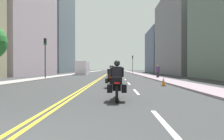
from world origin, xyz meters
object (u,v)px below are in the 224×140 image
motorcycle_7 (114,72)px  traffic_light_far (133,61)px  motorcycle_5 (114,72)px  motorcycle_4 (113,73)px  motorcycle_6 (114,72)px  parked_truck (83,69)px  motorcycle_0 (117,83)px  motorcycle_3 (114,74)px  traffic_cone_0 (163,81)px  traffic_light_near (45,51)px  motorcycle_1 (111,78)px  pedestrian_0 (158,71)px  motorcycle_2 (116,75)px

motorcycle_7 → traffic_light_far: 11.34m
motorcycle_5 → motorcycle_4: bearing=-88.9°
motorcycle_6 → motorcycle_7: bearing=90.1°
motorcycle_5 → parked_truck: parked_truck is taller
motorcycle_0 → motorcycle_3: 14.93m
traffic_cone_0 → parked_truck: (-10.67, 26.80, 0.93)m
motorcycle_0 → traffic_light_near: size_ratio=0.43×
motorcycle_4 → traffic_light_far: (5.09, 25.48, 2.76)m
motorcycle_1 → traffic_cone_0: size_ratio=3.16×
motorcycle_3 → pedestrian_0: pedestrian_0 is taller
motorcycle_0 → traffic_cone_0: (3.55, 6.49, -0.34)m
motorcycle_1 → traffic_light_far: (5.07, 40.09, 2.78)m
motorcycle_1 → traffic_cone_0: bearing=17.8°
motorcycle_1 → motorcycle_4: 14.60m
motorcycle_7 → parked_truck: bearing=-161.2°
motorcycle_3 → traffic_light_near: size_ratio=0.44×
motorcycle_2 → motorcycle_1: bearing=-93.4°
motorcycle_0 → motorcycle_5: (-0.43, 25.54, -0.03)m
motorcycle_4 → motorcycle_3: bearing=-92.1°
motorcycle_2 → traffic_light_far: size_ratio=0.46×
traffic_light_near → motorcycle_4: bearing=25.6°
motorcycle_7 → parked_truck: parked_truck is taller
motorcycle_4 → motorcycle_0: bearing=-92.1°
motorcycle_5 → traffic_cone_0: (3.97, -19.06, -0.31)m
traffic_light_near → pedestrian_0: (14.67, 2.54, -2.55)m
traffic_light_near → traffic_cone_0: bearing=-37.0°
pedestrian_0 → motorcycle_4: bearing=-145.0°
motorcycle_4 → parked_truck: (-6.73, 13.32, 0.61)m
traffic_light_near → traffic_light_far: bearing=65.3°
motorcycle_2 → motorcycle_7: bearing=92.2°
motorcycle_3 → traffic_light_near: bearing=174.7°
pedestrian_0 → motorcycle_7: bearing=158.7°
motorcycle_2 → traffic_light_near: 11.14m
motorcycle_6 → traffic_cone_0: bearing=-81.2°
traffic_light_near → motorcycle_6: bearing=59.2°
motorcycle_4 → motorcycle_6: size_ratio=1.02×
motorcycle_2 → motorcycle_4: bearing=93.7°
motorcycle_5 → parked_truck: bearing=131.5°
pedestrian_0 → parked_truck: 19.68m
traffic_cone_0 → parked_truck: parked_truck is taller
motorcycle_6 → parked_truck: parked_truck is taller
motorcycle_3 → motorcycle_4: (-0.10, 5.03, -0.01)m
motorcycle_2 → traffic_light_near: size_ratio=0.44×
motorcycle_2 → pedestrian_0: pedestrian_0 is taller
motorcycle_5 → parked_truck: size_ratio=0.34×
traffic_light_near → parked_truck: bearing=84.1°
pedestrian_0 → parked_truck: size_ratio=0.28×
traffic_light_far → motorcycle_0: bearing=-95.9°
motorcycle_3 → traffic_light_far: size_ratio=0.46×
motorcycle_6 → motorcycle_5: bearing=-91.8°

